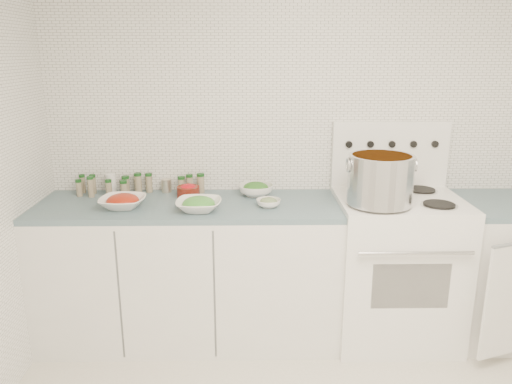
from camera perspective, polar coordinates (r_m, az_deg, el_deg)
The scene contains 12 objects.
room_walls at distance 1.81m, azimuth 13.60°, elevation 7.66°, with size 3.54×3.04×2.52m.
counter_left at distance 3.25m, azimuth -7.53°, elevation -8.91°, with size 1.85×0.62×0.90m.
stove at distance 3.33m, azimuth 15.53°, elevation -7.82°, with size 0.76×0.70×1.36m.
stock_pot at distance 2.95m, azimuth 14.03°, elevation 1.60°, with size 0.39×0.37×0.28m.
bowl_tomato at distance 3.07m, azimuth -14.99°, elevation -1.05°, with size 0.29×0.29×0.09m.
bowl_snowpea at distance 2.93m, azimuth -6.56°, elevation -1.41°, with size 0.28×0.28×0.09m.
bowl_broccoli at distance 3.22m, azimuth -0.02°, elevation 0.34°, with size 0.29×0.29×0.09m.
bowl_zucchini at distance 2.99m, azimuth 1.44°, elevation -1.19°, with size 0.19×0.19×0.06m.
bowl_pepper at distance 3.20m, azimuth -7.75°, elevation 0.14°, with size 0.15×0.15×0.09m.
salt_canister at distance 3.41m, azimuth -16.20°, elevation 0.95°, with size 0.06×0.06×0.13m, color white.
tin_can at distance 3.35m, azimuth -10.18°, elevation 0.72°, with size 0.07×0.07×0.09m, color #B7AE9B.
spice_cluster at distance 3.34m, azimuth -13.47°, elevation 0.83°, with size 0.82×0.15×0.14m.
Camera 1 is at (-0.45, -1.74, 1.80)m, focal length 35.00 mm.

